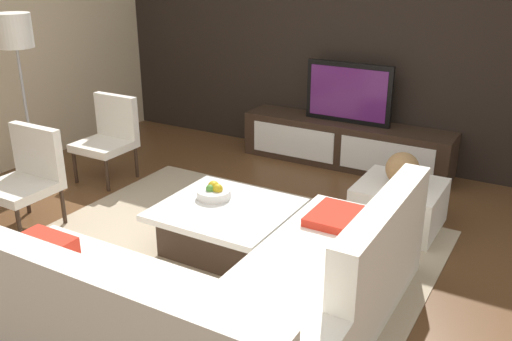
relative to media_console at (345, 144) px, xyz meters
The scene contains 13 objects.
ground_plane 2.41m from the media_console, 90.00° to the right, with size 14.00×14.00×0.00m, color brown.
feature_wall_back 1.19m from the media_console, 90.00° to the left, with size 6.40×0.12×2.80m, color black.
area_rug 2.41m from the media_console, 92.39° to the right, with size 3.18×2.71×0.01m, color tan.
media_console is the anchor object (origin of this frame).
television 0.58m from the media_console, 90.00° to the left, with size 0.96×0.06×0.66m.
sectional_couch 3.31m from the media_console, 81.50° to the right, with size 2.26×2.29×0.83m.
coffee_table 2.30m from the media_console, 92.49° to the right, with size 1.02×0.94×0.38m.
accent_chair_near 3.31m from the media_console, 123.46° to the right, with size 0.55×0.54×0.87m.
floor_lamp 3.54m from the media_console, 140.43° to the right, with size 0.33×0.33×1.72m.
ottoman 1.54m from the media_console, 51.01° to the right, with size 0.70×0.70×0.40m, color white.
fruit_bowl 2.22m from the media_console, 97.26° to the right, with size 0.28×0.28×0.14m.
accent_chair_far 2.56m from the media_console, 141.81° to the right, with size 0.53×0.52×0.87m.
decorative_ball 1.57m from the media_console, 51.01° to the right, with size 0.28×0.28×0.28m, color #997247.
Camera 1 is at (2.12, -3.26, 2.26)m, focal length 39.51 mm.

